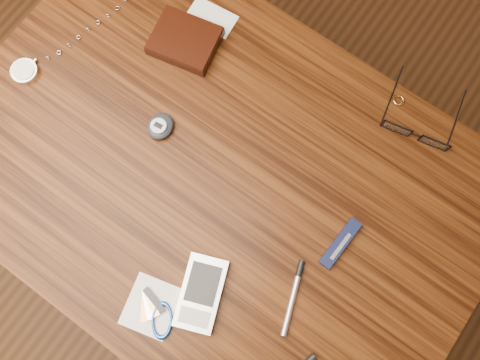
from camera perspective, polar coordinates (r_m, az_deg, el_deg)
The scene contains 11 objects.
ground at distance 1.59m, azimuth -1.54°, elevation -5.81°, with size 3.80×3.80×0.00m, color #472814.
desk at distance 0.96m, azimuth -2.56°, elevation -0.88°, with size 1.00×0.70×0.75m.
wallet_and_card at distance 0.95m, azimuth -6.66°, elevation 16.58°, with size 0.14×0.17×0.03m.
eyeglasses at distance 0.92m, azimuth 20.69°, elevation 5.48°, with size 0.15×0.16×0.03m.
gold_ring at distance 0.95m, azimuth 18.79°, elevation 9.18°, with size 0.02×0.02×0.00m, color tan.
pocket_watch at distance 1.01m, azimuth -24.24°, elevation 12.48°, with size 0.09×0.37×0.02m.
pda_phone at distance 0.83m, azimuth -4.77°, elevation -13.55°, with size 0.11×0.14×0.02m.
pedometer at distance 0.89m, azimuth -9.71°, elevation 6.49°, with size 0.05×0.06×0.02m.
notepad_keys at distance 0.84m, azimuth -10.14°, elevation -15.69°, with size 0.12×0.11×0.01m.
pocket_knife at distance 0.85m, azimuth 12.12°, elevation -7.55°, with size 0.03×0.10×0.01m.
silver_pen at distance 0.83m, azimuth 6.63°, elevation -13.37°, with size 0.05×0.13×0.01m.
Camera 1 is at (0.15, -0.14, 1.58)m, focal length 35.00 mm.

